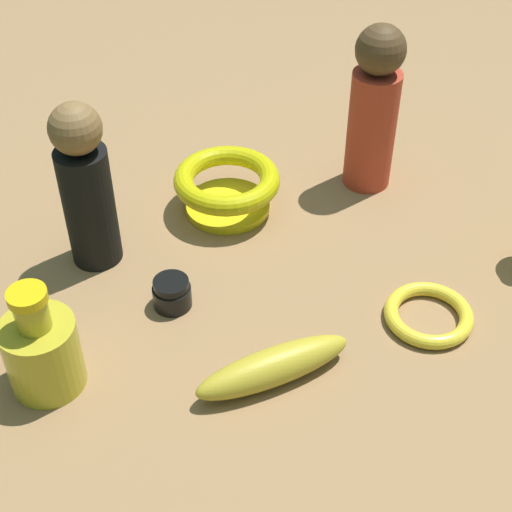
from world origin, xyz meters
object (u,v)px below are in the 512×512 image
banana (273,367)px  nail_polish_jar (172,293)px  bangle (429,315)px  person_figure_child (86,187)px  bottle_short (42,350)px  person_figure_adult (374,109)px  bowl (227,185)px

banana → nail_polish_jar: size_ratio=3.86×
bangle → person_figure_child: bearing=27.9°
banana → bottle_short: size_ratio=1.34×
banana → person_figure_adult: size_ratio=0.75×
banana → bangle: size_ratio=1.72×
bottle_short → bangle: bearing=-124.3°
banana → person_figure_adult: 0.39m
person_figure_adult → bowl: bearing=61.9°
person_figure_adult → person_figure_child: bearing=68.1°
bowl → nail_polish_jar: bearing=115.7°
bowl → bottle_short: 0.34m
bowl → bottle_short: bearing=102.5°
banana → person_figure_adult: (0.15, -0.35, 0.09)m
bowl → bangle: 0.31m
person_figure_child → nail_polish_jar: bearing=-176.9°
person_figure_adult → nail_polish_jar: bearing=88.0°
person_figure_child → bottle_short: bearing=128.0°
person_figure_child → person_figure_adult: person_figure_adult is taller
person_figure_child → nail_polish_jar: (-0.13, -0.01, -0.09)m
bottle_short → person_figure_child: bearing=-52.0°
nail_polish_jar → banana: bearing=179.3°
person_figure_child → bottle_short: (-0.12, 0.16, -0.06)m
nail_polish_jar → person_figure_adult: size_ratio=0.19×
person_figure_child → nail_polish_jar: person_figure_child is taller
bottle_short → nail_polish_jar: bearing=-92.9°
bowl → banana: 0.30m
person_figure_child → nail_polish_jar: 0.16m
nail_polish_jar → bottle_short: size_ratio=0.35×
bangle → banana: bearing=69.6°
bowl → person_figure_adult: size_ratio=0.61×
banana → person_figure_adult: person_figure_adult is taller
banana → bottle_short: (0.17, 0.16, 0.03)m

